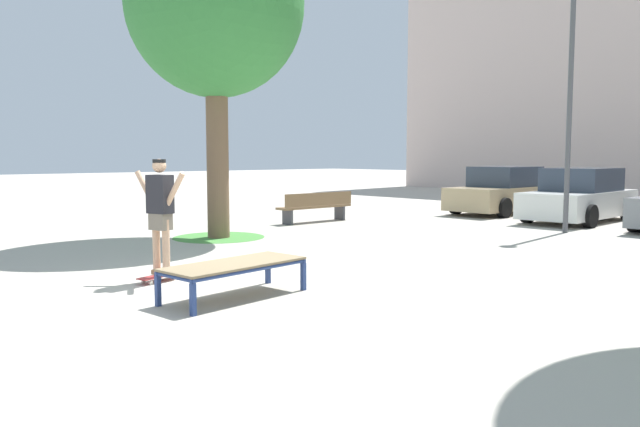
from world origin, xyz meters
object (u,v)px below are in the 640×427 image
Objects in this scene: skateboard at (162,276)px; park_bench at (316,206)px; skater at (160,208)px; tree_near_left at (215,5)px; skate_box at (235,266)px; light_post at (571,71)px; car_tan at (503,192)px; car_white at (580,197)px.

park_bench is at bearing 121.98° from skateboard.
tree_near_left is (-3.57, 3.35, 4.04)m from skater.
tree_near_left is (-5.19, 3.19, 4.70)m from skate_box.
skate_box is 0.34× the size of light_post.
skateboard is 0.20× the size of car_tan.
skater reaches higher than skate_box.
tree_near_left reaches higher than skater.
car_white is (-1.21, 12.52, 0.28)m from skate_box.
skater is 12.69m from car_white.
car_white reaches higher than park_bench.
light_post is at bearing -71.41° from car_white.
car_tan reaches higher than park_bench.
skater is 13.62m from car_tan.
skateboard is 12.70m from car_white.
car_tan is at bearing 106.95° from skate_box.
tree_near_left reaches higher than park_bench.
tree_near_left is 8.31m from light_post.
skate_box is 10.35m from light_post.
skate_box is 12.58m from car_white.
light_post is at bearing 91.67° from skate_box.
skateboard is 0.99m from skater.
park_bench is at bearing 103.16° from tree_near_left.
skate_box is 1.16× the size of skater.
car_white is (0.41, 12.68, 0.61)m from skateboard.
skateboard is at bearing -43.19° from tree_near_left.
skate_box is 0.47× the size of car_tan.
park_bench is (-6.07, 6.97, 0.03)m from skate_box.
tree_near_left is 1.72× the size of car_tan.
car_white is (2.83, -0.72, 0.00)m from car_tan.
skateboard is at bearing -174.38° from skate_box.
tree_near_left is 1.24× the size of light_post.
skater is 0.29× the size of light_post.
skateboard is at bearing -91.87° from car_white.
light_post is (5.79, 2.81, 3.38)m from park_bench.
skater is at bearing -79.80° from car_tan.
skater is at bearing -174.43° from skate_box.
skate_box reaches higher than skateboard.
car_tan is (1.16, 10.05, -4.42)m from tree_near_left.
skateboard is (-1.62, -0.16, -0.34)m from skate_box.
tree_near_left is at bearing -126.69° from light_post.
light_post reaches higher than skateboard.
skater reaches higher than skateboard.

